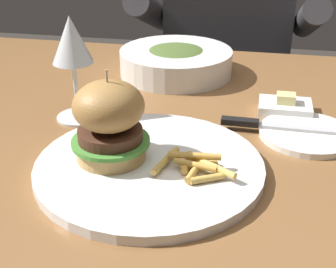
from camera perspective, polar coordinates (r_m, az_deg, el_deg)
name	(u,v)px	position (r m, az deg, el deg)	size (l,w,h in m)	color
dining_table	(159,170)	(0.80, -1.12, -4.37)	(1.45, 0.89, 0.74)	brown
main_plate	(149,166)	(0.64, -2.27, -3.97)	(0.31, 0.31, 0.01)	white
burger_sandwich	(109,121)	(0.63, -7.15, 1.58)	(0.11, 0.11, 0.13)	tan
fries_pile	(194,165)	(0.62, 3.20, -3.75)	(0.11, 0.08, 0.02)	#E0B251
wine_glass	(72,45)	(0.77, -11.66, 10.56)	(0.07, 0.07, 0.17)	silver
bread_plate	(307,134)	(0.76, 16.57, 0.03)	(0.15, 0.15, 0.01)	white
table_knife	(275,126)	(0.76, 12.90, 0.99)	(0.21, 0.02, 0.01)	silver
butter_dish	(285,107)	(0.83, 14.07, 3.21)	(0.09, 0.07, 0.04)	white
soup_bowl	(176,61)	(0.99, 0.97, 8.90)	(0.23, 0.23, 0.06)	white
diner_person	(226,79)	(1.48, 7.04, 6.69)	(0.51, 0.36, 1.18)	#282833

